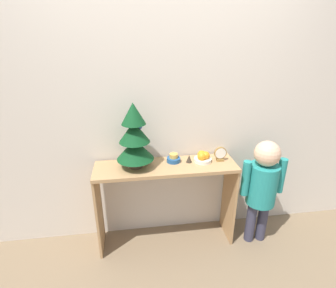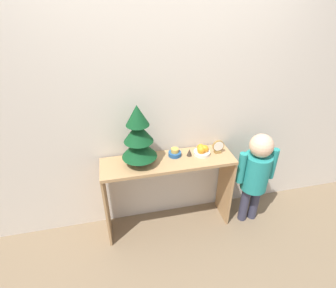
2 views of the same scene
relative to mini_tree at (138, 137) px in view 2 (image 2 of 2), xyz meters
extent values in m
plane|color=#7A664C|center=(0.26, -0.18, -1.08)|extent=(12.00, 12.00, 0.00)
cube|color=beige|center=(0.26, 0.21, 0.17)|extent=(7.00, 0.05, 2.50)
cube|color=tan|center=(0.26, -0.01, -0.28)|extent=(1.23, 0.35, 0.03)
cube|color=tan|center=(-0.35, -0.01, -0.68)|extent=(0.02, 0.32, 0.81)
cube|color=tan|center=(0.86, -0.01, -0.68)|extent=(0.02, 0.32, 0.81)
cylinder|color=#4C3828|center=(0.00, 0.00, -0.24)|extent=(0.11, 0.11, 0.05)
cylinder|color=brown|center=(0.00, 0.00, -0.20)|extent=(0.02, 0.02, 0.04)
cone|color=#0F421E|center=(0.00, 0.00, -0.10)|extent=(0.31, 0.31, 0.18)
cone|color=#0F421E|center=(0.00, 0.00, 0.05)|extent=(0.25, 0.25, 0.18)
cone|color=#0F421E|center=(0.00, 0.00, 0.20)|extent=(0.20, 0.20, 0.18)
sphere|color=#2D4CA8|center=(0.02, 0.10, -0.06)|extent=(0.04, 0.04, 0.04)
sphere|color=#2D4CA8|center=(0.04, 0.03, 0.08)|extent=(0.05, 0.05, 0.05)
sphere|color=gold|center=(-0.04, 0.05, 0.09)|extent=(0.04, 0.04, 0.04)
cylinder|color=silver|center=(0.59, 0.02, -0.25)|extent=(0.15, 0.15, 0.03)
sphere|color=orange|center=(0.61, 0.02, -0.21)|extent=(0.08, 0.08, 0.08)
sphere|color=orange|center=(0.58, 0.04, -0.21)|extent=(0.08, 0.08, 0.08)
sphere|color=orange|center=(0.57, 0.00, -0.21)|extent=(0.08, 0.08, 0.08)
cylinder|color=#235189|center=(0.33, 0.05, -0.25)|extent=(0.12, 0.12, 0.04)
cylinder|color=gold|center=(0.33, 0.05, -0.21)|extent=(0.07, 0.07, 0.04)
cube|color=olive|center=(0.74, 0.01, -0.26)|extent=(0.06, 0.04, 0.02)
cylinder|color=olive|center=(0.74, 0.01, -0.19)|extent=(0.11, 0.02, 0.11)
cylinder|color=white|center=(0.74, 0.00, -0.19)|extent=(0.10, 0.00, 0.10)
cone|color=#382D23|center=(0.47, 0.02, -0.23)|extent=(0.05, 0.05, 0.07)
cylinder|color=#38384C|center=(1.05, -0.12, -0.87)|extent=(0.09, 0.09, 0.42)
cylinder|color=#38384C|center=(1.17, -0.12, -0.87)|extent=(0.09, 0.09, 0.42)
cylinder|color=teal|center=(1.11, -0.12, -0.47)|extent=(0.26, 0.26, 0.38)
sphere|color=#E0B28E|center=(1.11, -0.12, -0.16)|extent=(0.22, 0.22, 0.22)
cylinder|color=teal|center=(0.94, -0.12, -0.39)|extent=(0.07, 0.07, 0.33)
cylinder|color=teal|center=(1.28, -0.12, -0.39)|extent=(0.07, 0.07, 0.33)
camera|label=1|loc=(-0.01, -2.00, 0.76)|focal=28.00mm
camera|label=2|loc=(-0.18, -1.94, 1.07)|focal=28.00mm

